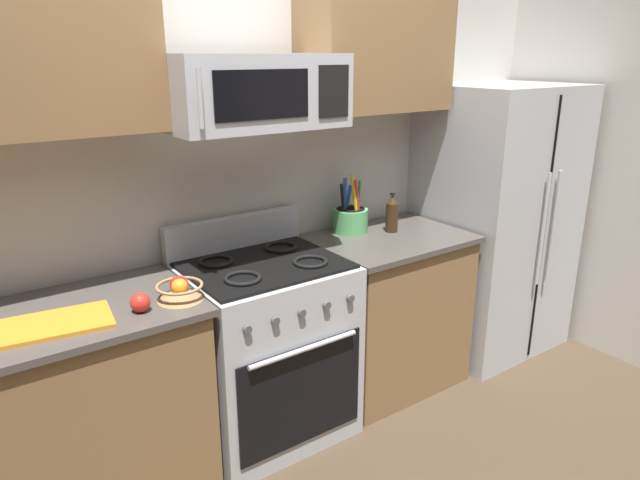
# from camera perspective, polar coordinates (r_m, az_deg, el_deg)

# --- Properties ---
(wall_back) EXTENTS (8.00, 0.10, 2.60)m
(wall_back) POSITION_cam_1_polar(r_m,az_deg,el_deg) (3.00, -9.65, 6.59)
(wall_back) COLOR beige
(wall_back) RESTS_ON ground
(counter_left) EXTENTS (0.96, 0.64, 0.91)m
(counter_left) POSITION_cam_1_polar(r_m,az_deg,el_deg) (2.71, -22.05, -15.28)
(counter_left) COLOR olive
(counter_left) RESTS_ON ground
(range_oven) EXTENTS (0.76, 0.68, 1.09)m
(range_oven) POSITION_cam_1_polar(r_m,az_deg,el_deg) (2.96, -5.41, -10.52)
(range_oven) COLOR #B2B5BA
(range_oven) RESTS_ON ground
(counter_right) EXTENTS (0.85, 0.64, 0.91)m
(counter_right) POSITION_cam_1_polar(r_m,az_deg,el_deg) (3.40, 6.68, -6.91)
(counter_right) COLOR olive
(counter_right) RESTS_ON ground
(refrigerator) EXTENTS (0.89, 0.75, 1.71)m
(refrigerator) POSITION_cam_1_polar(r_m,az_deg,el_deg) (3.88, 16.93, 1.85)
(refrigerator) COLOR #B2B5BA
(refrigerator) RESTS_ON ground
(microwave) EXTENTS (0.80, 0.44, 0.32)m
(microwave) POSITION_cam_1_polar(r_m,az_deg,el_deg) (2.63, -6.55, 14.43)
(microwave) COLOR #B2B5BA
(upper_cabinets_left) EXTENTS (0.95, 0.34, 0.75)m
(upper_cabinets_left) POSITION_cam_1_polar(r_m,az_deg,el_deg) (2.47, -27.50, 17.86)
(upper_cabinets_left) COLOR olive
(upper_cabinets_right) EXTENTS (0.84, 0.34, 0.75)m
(upper_cabinets_right) POSITION_cam_1_polar(r_m,az_deg,el_deg) (3.21, 5.62, 19.32)
(upper_cabinets_right) COLOR olive
(utensil_crock) EXTENTS (0.20, 0.20, 0.34)m
(utensil_crock) POSITION_cam_1_polar(r_m,az_deg,el_deg) (3.27, 3.03, 2.15)
(utensil_crock) COLOR #59AD66
(utensil_crock) RESTS_ON counter_right
(fruit_basket) EXTENTS (0.20, 0.20, 0.10)m
(fruit_basket) POSITION_cam_1_polar(r_m,az_deg,el_deg) (2.45, -13.75, -4.85)
(fruit_basket) COLOR #9E7A4C
(fruit_basket) RESTS_ON counter_left
(apple_loose) EXTENTS (0.08, 0.08, 0.08)m
(apple_loose) POSITION_cam_1_polar(r_m,az_deg,el_deg) (2.38, -17.41, -5.95)
(apple_loose) COLOR red
(apple_loose) RESTS_ON counter_left
(cutting_board) EXTENTS (0.42, 0.30, 0.02)m
(cutting_board) POSITION_cam_1_polar(r_m,az_deg,el_deg) (2.39, -24.66, -7.54)
(cutting_board) COLOR orange
(cutting_board) RESTS_ON counter_left
(bottle_soy) EXTENTS (0.07, 0.07, 0.23)m
(bottle_soy) POSITION_cam_1_polar(r_m,az_deg,el_deg) (3.29, 7.16, 2.60)
(bottle_soy) COLOR #382314
(bottle_soy) RESTS_ON counter_right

